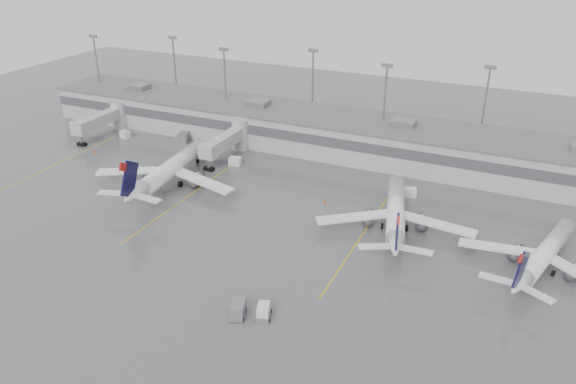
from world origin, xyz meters
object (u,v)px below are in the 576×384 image
at_px(jet_mid_left, 170,169).
at_px(baggage_tug, 263,313).
at_px(jet_mid_right, 396,213).
at_px(jet_far_right, 544,254).

distance_m(jet_mid_left, baggage_tug, 46.75).
relative_size(jet_mid_left, jet_mid_right, 1.14).
bearing_deg(baggage_tug, jet_mid_left, 121.81).
distance_m(jet_mid_left, jet_mid_right, 45.43).
height_order(jet_mid_left, jet_mid_right, jet_mid_left).
xyz_separation_m(jet_mid_left, jet_far_right, (68.94, -2.23, -0.61)).
distance_m(jet_mid_left, jet_far_right, 68.98).
bearing_deg(jet_mid_right, jet_far_right, -22.59).
bearing_deg(jet_mid_right, jet_mid_left, 166.83).
distance_m(jet_mid_right, jet_far_right, 23.76).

